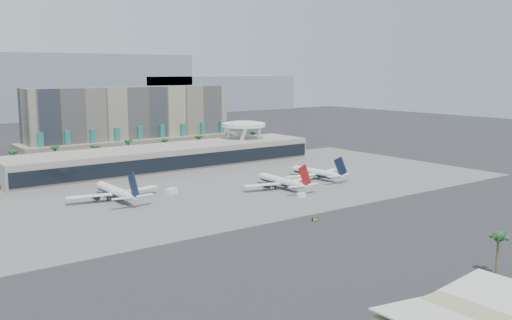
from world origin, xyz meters
TOP-DOWN VIEW (x-y plane):
  - ground at (0.00, 0.00)m, footprint 900.00×900.00m
  - apron_pad at (0.00, 55.00)m, footprint 260.00×130.00m
  - mountain_ridge at (27.88, 470.00)m, footprint 680.00×60.00m
  - hotel at (10.00, 174.41)m, footprint 140.00×30.00m
  - terminal at (0.00, 109.84)m, footprint 170.00×32.50m
  - saucer_structure at (55.00, 116.00)m, footprint 26.00×26.00m
  - palm_row at (7.00, 145.00)m, footprint 157.80×2.80m
  - airliner_left at (-52.11, 55.50)m, footprint 39.76×40.89m
  - airliner_centre at (16.25, 32.72)m, footprint 37.35×38.46m
  - airliner_right at (44.07, 40.57)m, footprint 36.03×37.20m
  - service_vehicle_a at (-28.57, 51.83)m, footprint 5.64×3.90m
  - service_vehicle_b at (11.51, 14.01)m, footprint 3.99×2.81m
  - taxiway_sign at (-9.21, -16.99)m, footprint 2.26×1.02m
  - near_palm_a at (-7.27, -84.01)m, footprint 6.00×6.00m

SIDE VIEW (x-z plane):
  - ground at x=0.00m, z-range 0.00..0.00m
  - apron_pad at x=0.00m, z-range 0.00..0.06m
  - taxiway_sign at x=-9.21m, z-range 0.00..1.03m
  - service_vehicle_b at x=11.51m, z-range 0.00..1.87m
  - service_vehicle_a at x=-28.57m, z-range 0.00..2.51m
  - airliner_right at x=44.07m, z-range -3.18..9.66m
  - airliner_centre at x=16.25m, z-range -3.29..9.98m
  - airliner_left at x=-52.11m, z-range -3.50..10.62m
  - terminal at x=0.00m, z-range -0.73..13.77m
  - near_palm_a at x=-7.27m, z-range 2.89..14.32m
  - palm_row at x=7.00m, z-range 3.95..17.05m
  - hotel at x=10.00m, z-range -4.19..37.81m
  - saucer_structure at x=55.00m, z-range 7.51..29.40m
  - mountain_ridge at x=27.88m, z-range -5.11..64.89m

